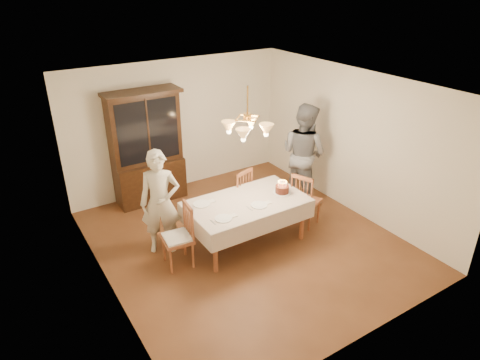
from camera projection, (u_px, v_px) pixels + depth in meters
ground at (246, 241)px, 7.11m from camera, size 5.00×5.00×0.00m
room_shell at (247, 153)px, 6.42m from camera, size 5.00×5.00×5.00m
dining_table at (247, 205)px, 6.81m from camera, size 1.90×1.10×0.76m
china_hutch at (147, 150)px, 8.00m from camera, size 1.38×0.54×2.16m
chair_far_side at (237, 196)px, 7.59m from camera, size 0.54×0.53×1.00m
chair_left_end at (178, 239)px, 6.37m from camera, size 0.47×0.48×1.00m
chair_right_end at (305, 202)px, 7.42m from camera, size 0.55×0.57×1.00m
elderly_woman at (160, 203)px, 6.55m from camera, size 0.73×0.64×1.70m
adult_in_grey at (304, 153)px, 8.04m from camera, size 0.92×1.08×1.93m
birthday_cake at (282, 190)px, 7.00m from camera, size 0.30×0.30×0.22m
place_setting_near_left at (224, 218)px, 6.29m from camera, size 0.40×0.26×0.02m
place_setting_near_right at (260, 205)px, 6.65m from camera, size 0.41×0.26×0.02m
place_setting_far_left at (202, 204)px, 6.69m from camera, size 0.42×0.27×0.02m
chandelier at (247, 128)px, 6.25m from camera, size 0.62×0.62×0.73m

